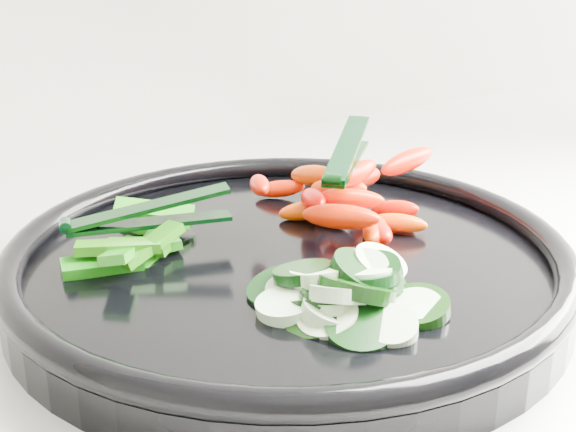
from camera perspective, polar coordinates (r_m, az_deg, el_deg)
veggie_tray at (r=0.54m, az=0.00°, el=-3.46°), size 0.49×0.49×0.04m
cucumber_pile at (r=0.47m, az=3.84°, el=-5.62°), size 0.11×0.12×0.04m
carrot_pile at (r=0.59m, az=4.20°, el=1.25°), size 0.17×0.16×0.05m
pepper_pile at (r=0.55m, az=-10.66°, el=-1.86°), size 0.11×0.11×0.03m
tong_carrot at (r=0.58m, az=4.16°, el=4.24°), size 0.09×0.09×0.02m
tong_pepper at (r=0.54m, az=-10.21°, el=0.02°), size 0.11×0.05×0.02m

